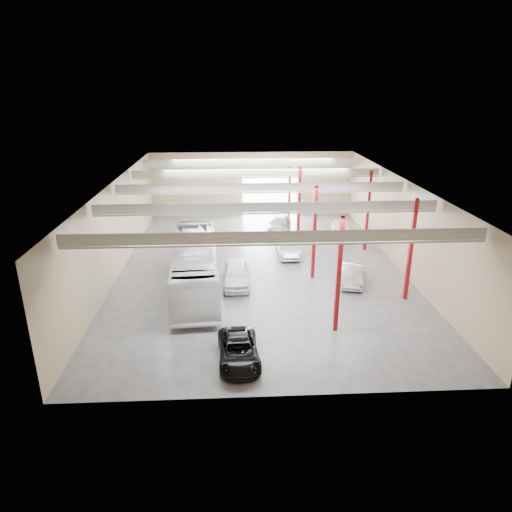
{
  "coord_description": "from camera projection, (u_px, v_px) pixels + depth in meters",
  "views": [
    {
      "loc": [
        -2.19,
        -33.66,
        13.66
      ],
      "look_at": [
        -0.55,
        -3.04,
        2.2
      ],
      "focal_mm": 32.0,
      "sensor_mm": 36.0,
      "label": 1
    }
  ],
  "objects": [
    {
      "name": "car_row_a",
      "position": [
        236.0,
        274.0,
        33.18
      ],
      "size": [
        1.96,
        4.81,
        1.64
      ],
      "primitive_type": "imported",
      "rotation": [
        0.0,
        0.0,
        0.01
      ],
      "color": "white",
      "rests_on": "ground"
    },
    {
      "name": "car_right_near",
      "position": [
        352.0,
        274.0,
        33.54
      ],
      "size": [
        2.45,
        4.51,
        1.41
      ],
      "primitive_type": "imported",
      "rotation": [
        0.0,
        0.0,
        -0.24
      ],
      "color": "#B6B6BB",
      "rests_on": "ground"
    },
    {
      "name": "car_row_c",
      "position": [
        280.0,
        225.0,
        45.25
      ],
      "size": [
        2.97,
        5.36,
        1.47
      ],
      "primitive_type": "imported",
      "rotation": [
        0.0,
        0.0,
        -0.19
      ],
      "color": "gray",
      "rests_on": "ground"
    },
    {
      "name": "car_row_b",
      "position": [
        288.0,
        245.0,
        39.18
      ],
      "size": [
        1.8,
        4.94,
        1.62
      ],
      "primitive_type": "imported",
      "rotation": [
        0.0,
        0.0,
        0.02
      ],
      "color": "#B7B7BC",
      "rests_on": "ground"
    },
    {
      "name": "depot_shell",
      "position": [
        262.0,
        206.0,
        35.09
      ],
      "size": [
        22.12,
        32.12,
        7.06
      ],
      "color": "#444449",
      "rests_on": "ground"
    },
    {
      "name": "coach_bus",
      "position": [
        195.0,
        265.0,
        32.14
      ],
      "size": [
        3.83,
        13.03,
        3.58
      ],
      "primitive_type": "imported",
      "rotation": [
        0.0,
        0.0,
        0.06
      ],
      "color": "silver",
      "rests_on": "ground"
    },
    {
      "name": "car_right_far",
      "position": [
        342.0,
        229.0,
        43.6
      ],
      "size": [
        2.24,
        4.75,
        1.57
      ],
      "primitive_type": "imported",
      "rotation": [
        0.0,
        0.0,
        -0.09
      ],
      "color": "white",
      "rests_on": "ground"
    },
    {
      "name": "black_sedan",
      "position": [
        239.0,
        351.0,
        23.89
      ],
      "size": [
        2.32,
        4.66,
        1.27
      ],
      "primitive_type": "imported",
      "rotation": [
        0.0,
        0.0,
        0.05
      ],
      "color": "black",
      "rests_on": "ground"
    }
  ]
}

